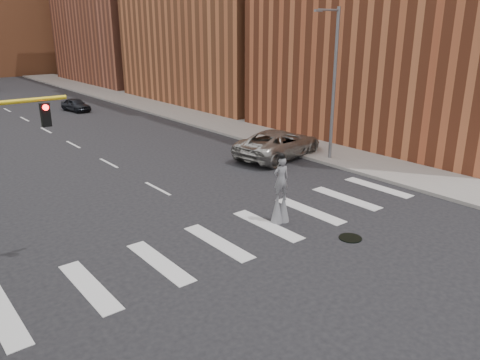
% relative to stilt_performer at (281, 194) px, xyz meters
% --- Properties ---
extents(ground_plane, '(160.00, 160.00, 0.00)m').
position_rel_stilt_performer_xyz_m(ground_plane, '(-1.98, -0.96, -1.24)').
color(ground_plane, black).
rests_on(ground_plane, ground).
extents(sidewalk_right, '(5.00, 90.00, 0.18)m').
position_rel_stilt_performer_xyz_m(sidewalk_right, '(10.52, 24.04, -1.15)').
color(sidewalk_right, gray).
rests_on(sidewalk_right, ground).
extents(manhole, '(0.90, 0.90, 0.04)m').
position_rel_stilt_performer_xyz_m(manhole, '(1.02, -2.96, -1.22)').
color(manhole, black).
rests_on(manhole, ground).
extents(building_far, '(16.00, 22.00, 20.00)m').
position_rel_stilt_performer_xyz_m(building_far, '(20.02, 53.04, 8.76)').
color(building_far, '#9D523A').
rests_on(building_far, ground).
extents(streetlight, '(2.05, 0.20, 9.00)m').
position_rel_stilt_performer_xyz_m(streetlight, '(8.92, 5.04, 3.66)').
color(streetlight, slate).
rests_on(streetlight, ground).
extents(stilt_performer, '(0.83, 0.60, 3.05)m').
position_rel_stilt_performer_xyz_m(stilt_performer, '(0.00, 0.00, 0.00)').
color(stilt_performer, black).
rests_on(stilt_performer, ground).
extents(suv_crossing, '(6.81, 4.04, 1.77)m').
position_rel_stilt_performer_xyz_m(suv_crossing, '(7.02, 7.54, -0.35)').
color(suv_crossing, '#A5A29C').
rests_on(suv_crossing, ground).
extents(car_near, '(2.07, 3.88, 1.25)m').
position_rel_stilt_performer_xyz_m(car_near, '(3.13, 32.14, -0.61)').
color(car_near, black).
rests_on(car_near, ground).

